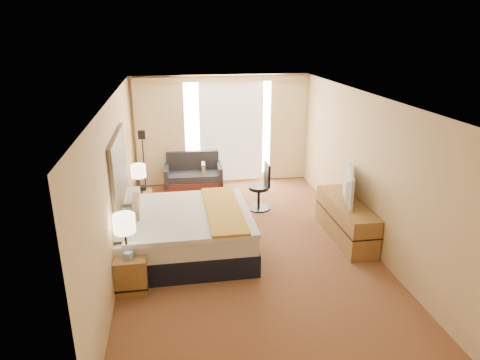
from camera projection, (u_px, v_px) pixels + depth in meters
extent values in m
cube|color=#5A1F19|center=(246.00, 245.00, 7.56)|extent=(4.20, 7.00, 0.02)
cube|color=white|center=(246.00, 97.00, 6.69)|extent=(4.20, 7.00, 0.02)
cube|color=#D1BA7F|center=(221.00, 129.00, 10.38)|extent=(4.20, 0.02, 2.60)
cube|color=#D1BA7F|center=(314.00, 299.00, 3.87)|extent=(4.20, 0.02, 2.60)
cube|color=#D1BA7F|center=(116.00, 182.00, 6.80)|extent=(0.02, 7.00, 2.60)
cube|color=#D1BA7F|center=(365.00, 169.00, 7.44)|extent=(0.02, 7.00, 2.60)
cube|color=black|center=(120.00, 179.00, 7.00)|extent=(0.06, 1.85, 1.50)
cube|color=#976637|center=(132.00, 272.00, 6.20)|extent=(0.45, 0.52, 0.55)
cube|color=#976637|center=(141.00, 206.00, 8.53)|extent=(0.45, 0.52, 0.55)
cube|color=#976637|center=(345.00, 220.00, 7.72)|extent=(0.50, 1.80, 0.70)
cube|color=white|center=(231.00, 128.00, 10.38)|extent=(2.30, 0.02, 2.30)
cube|color=beige|center=(160.00, 134.00, 10.05)|extent=(1.15, 0.09, 2.50)
cube|color=beige|center=(288.00, 129.00, 10.53)|extent=(0.90, 0.09, 2.50)
cube|color=white|center=(231.00, 131.00, 10.36)|extent=(1.55, 0.04, 2.50)
cube|color=#D1BA7F|center=(221.00, 79.00, 9.82)|extent=(4.00, 0.16, 0.12)
cube|color=black|center=(186.00, 243.00, 7.24)|extent=(2.19, 1.98, 0.36)
cube|color=silver|center=(185.00, 225.00, 7.13)|extent=(2.14, 1.93, 0.31)
cube|color=silver|center=(190.00, 214.00, 7.08)|extent=(2.00, 2.00, 0.07)
cube|color=gold|center=(223.00, 209.00, 7.15)|extent=(0.57, 2.00, 0.04)
cube|color=silver|center=(125.00, 224.00, 6.44)|extent=(0.29, 0.81, 0.19)
cube|color=silver|center=(130.00, 200.00, 7.33)|extent=(0.29, 0.81, 0.19)
cube|color=beige|center=(137.00, 208.00, 6.90)|extent=(0.10, 0.44, 0.37)
cube|color=#5C221A|center=(194.00, 184.00, 10.19)|extent=(1.37, 0.77, 0.24)
cube|color=#2B2C30|center=(193.00, 176.00, 10.08)|extent=(1.27, 0.62, 0.15)
cube|color=#2B2C30|center=(193.00, 162.00, 10.31)|extent=(1.25, 0.18, 0.53)
cube|color=#2B2C30|center=(167.00, 176.00, 10.04)|extent=(0.12, 0.72, 0.43)
cube|color=#2B2C30|center=(220.00, 174.00, 10.19)|extent=(0.12, 0.72, 0.43)
cube|color=beige|center=(203.00, 169.00, 10.06)|extent=(0.09, 0.34, 0.31)
cube|color=black|center=(147.00, 202.00, 9.42)|extent=(0.20, 0.20, 0.02)
cylinder|color=black|center=(145.00, 170.00, 9.17)|extent=(0.03, 0.03, 1.43)
cube|color=black|center=(142.00, 135.00, 8.91)|extent=(0.15, 0.15, 0.17)
cylinder|color=black|center=(258.00, 208.00, 9.08)|extent=(0.48, 0.48, 0.03)
cylinder|color=black|center=(259.00, 198.00, 9.00)|extent=(0.06, 0.06, 0.44)
cylinder|color=black|center=(259.00, 188.00, 8.92)|extent=(0.43, 0.43, 0.07)
cube|color=black|center=(267.00, 174.00, 8.86)|extent=(0.05, 0.39, 0.48)
cube|color=black|center=(127.00, 255.00, 6.08)|extent=(0.11, 0.11, 0.04)
cylinder|color=black|center=(126.00, 241.00, 6.01)|extent=(0.03, 0.03, 0.38)
cylinder|color=#FFE0BF|center=(124.00, 223.00, 5.91)|extent=(0.31, 0.31, 0.26)
cube|color=black|center=(140.00, 193.00, 8.36)|extent=(0.10, 0.10, 0.04)
cylinder|color=black|center=(139.00, 184.00, 8.29)|extent=(0.03, 0.03, 0.36)
cylinder|color=#FFE0BF|center=(138.00, 171.00, 8.20)|extent=(0.29, 0.29, 0.24)
cube|color=#86A6CF|center=(128.00, 255.00, 6.00)|extent=(0.14, 0.14, 0.11)
cube|color=black|center=(141.00, 188.00, 8.58)|extent=(0.20, 0.16, 0.08)
imported|color=black|center=(344.00, 186.00, 7.55)|extent=(0.45, 0.97, 0.56)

